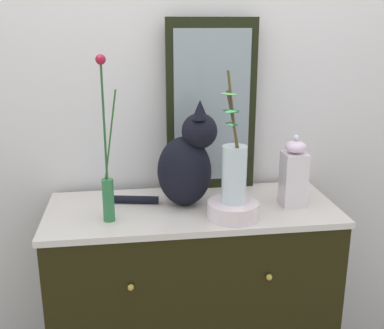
{
  "coord_description": "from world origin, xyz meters",
  "views": [
    {
      "loc": [
        -0.24,
        -1.76,
        1.63
      ],
      "look_at": [
        0.0,
        0.0,
        1.09
      ],
      "focal_mm": 43.88,
      "sensor_mm": 36.0,
      "label": 1
    }
  ],
  "objects_px": {
    "cat_sitting": "(187,163)",
    "vase_glass_clear": "(234,172)",
    "vase_slim_green": "(107,178)",
    "mirror_leaning": "(211,106)",
    "jar_lidded_porcelain": "(294,174)",
    "sideboard": "(192,303)",
    "bowl_porcelain": "(233,210)"
  },
  "relations": [
    {
      "from": "bowl_porcelain",
      "to": "vase_glass_clear",
      "type": "bearing_deg",
      "value": -119.1
    },
    {
      "from": "sideboard",
      "to": "mirror_leaning",
      "type": "relative_size",
      "value": 1.58
    },
    {
      "from": "mirror_leaning",
      "to": "vase_glass_clear",
      "type": "relative_size",
      "value": 1.49
    },
    {
      "from": "vase_slim_green",
      "to": "vase_glass_clear",
      "type": "bearing_deg",
      "value": -4.47
    },
    {
      "from": "mirror_leaning",
      "to": "vase_glass_clear",
      "type": "xyz_separation_m",
      "value": [
        0.02,
        -0.35,
        -0.19
      ]
    },
    {
      "from": "cat_sitting",
      "to": "vase_glass_clear",
      "type": "distance_m",
      "value": 0.22
    },
    {
      "from": "cat_sitting",
      "to": "vase_glass_clear",
      "type": "height_order",
      "value": "vase_glass_clear"
    },
    {
      "from": "jar_lidded_porcelain",
      "to": "vase_slim_green",
      "type": "bearing_deg",
      "value": -175.44
    },
    {
      "from": "sideboard",
      "to": "vase_slim_green",
      "type": "relative_size",
      "value": 1.91
    },
    {
      "from": "mirror_leaning",
      "to": "vase_slim_green",
      "type": "distance_m",
      "value": 0.58
    },
    {
      "from": "vase_slim_green",
      "to": "mirror_leaning",
      "type": "bearing_deg",
      "value": 35.38
    },
    {
      "from": "vase_glass_clear",
      "to": "jar_lidded_porcelain",
      "type": "bearing_deg",
      "value": 19.48
    },
    {
      "from": "cat_sitting",
      "to": "vase_slim_green",
      "type": "distance_m",
      "value": 0.34
    },
    {
      "from": "bowl_porcelain",
      "to": "vase_glass_clear",
      "type": "distance_m",
      "value": 0.15
    },
    {
      "from": "vase_slim_green",
      "to": "bowl_porcelain",
      "type": "distance_m",
      "value": 0.49
    },
    {
      "from": "jar_lidded_porcelain",
      "to": "sideboard",
      "type": "bearing_deg",
      "value": 175.14
    },
    {
      "from": "vase_slim_green",
      "to": "bowl_porcelain",
      "type": "bearing_deg",
      "value": -4.22
    },
    {
      "from": "bowl_porcelain",
      "to": "cat_sitting",
      "type": "bearing_deg",
      "value": 135.49
    },
    {
      "from": "bowl_porcelain",
      "to": "vase_slim_green",
      "type": "bearing_deg",
      "value": 175.78
    },
    {
      "from": "mirror_leaning",
      "to": "jar_lidded_porcelain",
      "type": "distance_m",
      "value": 0.46
    },
    {
      "from": "sideboard",
      "to": "mirror_leaning",
      "type": "distance_m",
      "value": 0.86
    },
    {
      "from": "sideboard",
      "to": "vase_glass_clear",
      "type": "xyz_separation_m",
      "value": [
        0.14,
        -0.13,
        0.64
      ]
    },
    {
      "from": "vase_slim_green",
      "to": "jar_lidded_porcelain",
      "type": "bearing_deg",
      "value": 4.56
    },
    {
      "from": "mirror_leaning",
      "to": "jar_lidded_porcelain",
      "type": "height_order",
      "value": "mirror_leaning"
    },
    {
      "from": "vase_slim_green",
      "to": "bowl_porcelain",
      "type": "relative_size",
      "value": 3.1
    },
    {
      "from": "vase_slim_green",
      "to": "bowl_porcelain",
      "type": "height_order",
      "value": "vase_slim_green"
    },
    {
      "from": "sideboard",
      "to": "vase_glass_clear",
      "type": "height_order",
      "value": "vase_glass_clear"
    },
    {
      "from": "cat_sitting",
      "to": "bowl_porcelain",
      "type": "relative_size",
      "value": 2.15
    },
    {
      "from": "sideboard",
      "to": "bowl_porcelain",
      "type": "xyz_separation_m",
      "value": [
        0.14,
        -0.13,
        0.49
      ]
    },
    {
      "from": "sideboard",
      "to": "cat_sitting",
      "type": "xyz_separation_m",
      "value": [
        -0.02,
        0.03,
        0.63
      ]
    },
    {
      "from": "cat_sitting",
      "to": "jar_lidded_porcelain",
      "type": "relative_size",
      "value": 1.45
    },
    {
      "from": "jar_lidded_porcelain",
      "to": "cat_sitting",
      "type": "bearing_deg",
      "value": 171.77
    }
  ]
}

